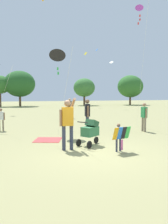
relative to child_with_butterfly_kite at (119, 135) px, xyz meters
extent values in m
plane|color=#938E5B|center=(-0.79, 0.16, -0.59)|extent=(120.00, 120.00, 0.00)
cylinder|color=brown|center=(-5.80, 31.36, 0.52)|extent=(0.36, 0.36, 2.23)
ellipsoid|color=#2D6628|center=(-5.80, 31.36, 3.05)|extent=(3.53, 3.18, 3.00)
cylinder|color=brown|center=(-2.63, 31.40, 0.28)|extent=(0.36, 0.36, 1.75)
ellipsoid|color=#235623|center=(-2.63, 31.40, 3.23)|extent=(5.18, 4.67, 4.41)
cylinder|color=brown|center=(8.85, 31.19, 0.26)|extent=(0.36, 0.36, 1.71)
ellipsoid|color=#387033|center=(8.85, 31.19, 2.72)|extent=(4.01, 3.61, 3.41)
cylinder|color=brown|center=(18.11, 30.51, 0.20)|extent=(0.36, 0.36, 1.59)
ellipsoid|color=#2D6628|center=(18.11, 30.51, 3.03)|extent=(5.07, 4.56, 4.31)
cylinder|color=#33384C|center=(0.07, 0.05, -0.35)|extent=(0.07, 0.07, 0.48)
cylinder|color=#33384C|center=(-0.08, 0.03, -0.35)|extent=(0.07, 0.07, 0.48)
cube|color=#284CA8|center=(-0.01, 0.04, 0.07)|extent=(0.23, 0.16, 0.36)
cylinder|color=brown|center=(0.12, 0.06, 0.04)|extent=(0.05, 0.05, 0.32)
cylinder|color=brown|center=(-0.14, 0.02, 0.04)|extent=(0.05, 0.05, 0.32)
sphere|color=brown|center=(-0.01, 0.04, 0.33)|extent=(0.12, 0.12, 0.12)
cube|color=green|center=(0.27, -0.10, 0.08)|extent=(0.19, 0.18, 0.43)
cube|color=black|center=(0.11, -0.12, 0.08)|extent=(0.19, 0.18, 0.43)
cube|color=blue|center=(-0.06, -0.15, 0.08)|extent=(0.19, 0.18, 0.43)
cube|color=#F4A319|center=(-0.22, -0.18, 0.08)|extent=(0.19, 0.18, 0.43)
cube|color=pink|center=(0.03, -0.16, -0.32)|extent=(0.08, 0.02, 0.36)
cylinder|color=#33384C|center=(-1.78, 0.79, -0.15)|extent=(0.13, 0.13, 0.88)
cylinder|color=#33384C|center=(-1.51, 0.78, -0.15)|extent=(0.13, 0.13, 0.88)
cube|color=orange|center=(-1.65, 0.78, 0.62)|extent=(0.39, 0.25, 0.66)
cylinder|color=#A37556|center=(-1.89, 0.79, 0.57)|extent=(0.10, 0.10, 0.59)
cylinder|color=#A37556|center=(-1.40, 0.92, 1.07)|extent=(0.11, 0.54, 0.42)
sphere|color=#A37556|center=(-1.65, 0.78, 1.09)|extent=(0.23, 0.23, 0.23)
cylinder|color=black|center=(-0.31, 1.40, -0.45)|extent=(0.26, 0.19, 0.28)
cylinder|color=black|center=(-1.12, 1.18, -0.45)|extent=(0.26, 0.19, 0.28)
cylinder|color=black|center=(-0.83, 0.75, -0.45)|extent=(0.26, 0.19, 0.28)
cube|color=#337247|center=(-0.66, 1.17, -0.03)|extent=(0.78, 0.72, 0.36)
cube|color=#235031|center=(-0.55, 1.24, 0.27)|extent=(0.57, 0.58, 0.35)
cylinder|color=black|center=(-1.04, 0.92, 0.37)|extent=(0.30, 0.42, 0.04)
cone|color=black|center=(-1.38, 3.96, 3.33)|extent=(0.95, 0.84, 0.53)
cube|color=green|center=(-1.37, 3.96, 2.67)|extent=(0.09, 0.06, 0.14)
cube|color=green|center=(-1.34, 3.97, 2.45)|extent=(0.08, 0.04, 0.14)
cylinder|color=silver|center=(-1.39, 2.45, 1.26)|extent=(0.03, 3.04, 3.71)
cone|color=purple|center=(3.95, 5.20, 6.70)|extent=(0.69, 0.68, 0.25)
cube|color=red|center=(3.98, 5.17, 6.20)|extent=(0.08, 0.08, 0.14)
cube|color=red|center=(4.00, 5.18, 5.98)|extent=(0.09, 0.09, 0.14)
cube|color=red|center=(3.92, 5.24, 5.76)|extent=(0.07, 0.06, 0.14)
cylinder|color=silver|center=(3.36, 3.81, 2.98)|extent=(1.19, 2.79, 7.16)
cylinder|color=silver|center=(-4.09, 5.48, 1.13)|extent=(1.27, 2.01, 3.45)
cube|color=white|center=(9.55, 21.04, 5.93)|extent=(0.63, 0.47, 0.46)
cube|color=blue|center=(6.16, 17.96, 6.82)|extent=(0.28, 0.42, 0.34)
cube|color=yellow|center=(7.39, 26.03, 7.90)|extent=(0.41, 0.41, 0.54)
cylinder|color=#33384C|center=(1.00, 10.79, -0.18)|extent=(0.12, 0.12, 0.82)
cylinder|color=#33384C|center=(0.92, 11.04, -0.18)|extent=(0.12, 0.12, 0.82)
cube|color=black|center=(0.96, 10.92, 0.54)|extent=(0.32, 0.41, 0.62)
cylinder|color=tan|center=(1.02, 10.70, 0.50)|extent=(0.09, 0.09, 0.55)
cylinder|color=tan|center=(0.90, 11.13, 0.50)|extent=(0.09, 0.09, 0.55)
sphere|color=tan|center=(0.96, 10.92, 0.97)|extent=(0.21, 0.21, 0.21)
cylinder|color=#7F705B|center=(3.17, 3.39, -0.21)|extent=(0.11, 0.11, 0.76)
cylinder|color=#7F705B|center=(3.16, 3.15, -0.21)|extent=(0.11, 0.11, 0.76)
cube|color=#2D8C4C|center=(3.17, 3.27, 0.45)|extent=(0.21, 0.34, 0.57)
cylinder|color=#A37556|center=(3.17, 3.48, 0.41)|extent=(0.08, 0.08, 0.51)
cylinder|color=#A37556|center=(3.16, 3.06, 0.41)|extent=(0.08, 0.08, 0.51)
sphere|color=#A37556|center=(3.17, 3.27, 0.85)|extent=(0.20, 0.20, 0.20)
cylinder|color=#7F705B|center=(-4.07, 5.83, -0.29)|extent=(0.09, 0.09, 0.61)
cube|color=silver|center=(-4.17, 5.84, 0.24)|extent=(0.28, 0.19, 0.46)
cylinder|color=brown|center=(-4.00, 5.82, 0.21)|extent=(0.07, 0.07, 0.41)
sphere|color=brown|center=(-4.17, 5.84, 0.57)|extent=(0.16, 0.16, 0.16)
cylinder|color=#33384C|center=(0.14, 3.79, -0.17)|extent=(0.13, 0.13, 0.86)
cylinder|color=#33384C|center=(0.19, 4.05, -0.17)|extent=(0.13, 0.13, 0.86)
cube|color=black|center=(0.17, 3.92, 0.59)|extent=(0.29, 0.41, 0.64)
cylinder|color=brown|center=(0.13, 3.69, 0.54)|extent=(0.09, 0.09, 0.57)
cylinder|color=brown|center=(0.21, 4.15, 0.54)|extent=(0.09, 0.09, 0.57)
sphere|color=brown|center=(0.17, 3.92, 1.04)|extent=(0.22, 0.22, 0.22)
cube|color=#CC3D3D|center=(-2.08, 2.68, -0.59)|extent=(1.41, 1.39, 0.02)
camera|label=1|loc=(-3.40, -6.55, 1.38)|focal=34.11mm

